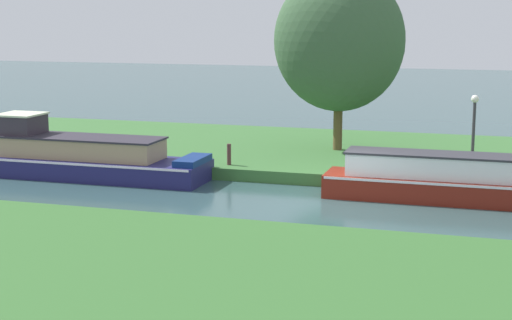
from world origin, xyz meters
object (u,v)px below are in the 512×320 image
(navy_narrowboat, at_px, (83,158))
(mooring_post_near, at_px, (229,154))
(maroon_barge, at_px, (444,180))
(lamp_post, at_px, (474,123))
(willow_tree_left, at_px, (339,41))

(navy_narrowboat, relative_size, mooring_post_near, 11.34)
(maroon_barge, relative_size, mooring_post_near, 9.95)
(navy_narrowboat, bearing_deg, mooring_post_near, 17.97)
(navy_narrowboat, height_order, lamp_post, lamp_post)
(maroon_barge, distance_m, lamp_post, 2.86)
(maroon_barge, distance_m, navy_narrowboat, 11.75)
(lamp_post, bearing_deg, mooring_post_near, -173.41)
(maroon_barge, height_order, willow_tree_left, willow_tree_left)
(lamp_post, height_order, mooring_post_near, lamp_post)
(navy_narrowboat, bearing_deg, willow_tree_left, 36.19)
(maroon_barge, height_order, navy_narrowboat, navy_narrowboat)
(maroon_barge, bearing_deg, mooring_post_near, 168.12)
(mooring_post_near, bearing_deg, willow_tree_left, 54.23)
(maroon_barge, height_order, lamp_post, lamp_post)
(navy_narrowboat, relative_size, lamp_post, 3.23)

